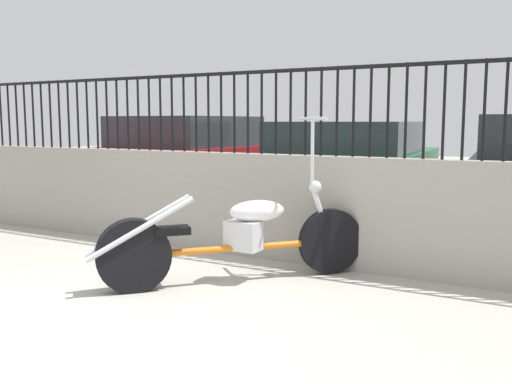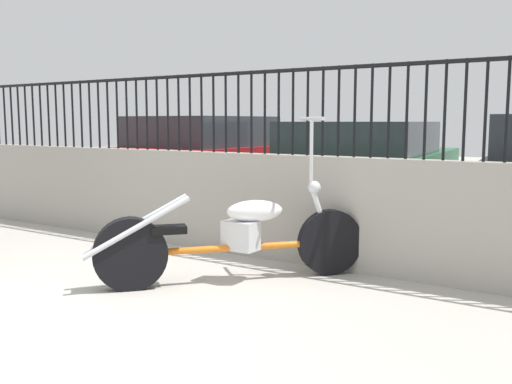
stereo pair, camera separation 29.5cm
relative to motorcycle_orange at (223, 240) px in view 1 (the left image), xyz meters
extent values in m
plane|color=#ADA89E|center=(-0.41, -1.51, -0.36)|extent=(40.00, 40.00, 0.00)
cube|color=#9E998E|center=(-0.41, 0.96, 0.14)|extent=(8.56, 0.18, 1.01)
cylinder|color=black|center=(-4.00, 0.96, 1.04)|extent=(0.02, 0.02, 0.79)
cylinder|color=black|center=(-3.85, 0.96, 1.04)|extent=(0.02, 0.02, 0.79)
cylinder|color=black|center=(-3.70, 0.96, 1.04)|extent=(0.02, 0.02, 0.79)
cylinder|color=black|center=(-3.55, 0.96, 1.04)|extent=(0.02, 0.02, 0.79)
cylinder|color=black|center=(-3.39, 0.96, 1.04)|extent=(0.02, 0.02, 0.79)
cylinder|color=black|center=(-3.24, 0.96, 1.04)|extent=(0.02, 0.02, 0.79)
cylinder|color=black|center=(-3.09, 0.96, 1.04)|extent=(0.02, 0.02, 0.79)
cylinder|color=black|center=(-2.93, 0.96, 1.04)|extent=(0.02, 0.02, 0.79)
cylinder|color=black|center=(-2.78, 0.96, 1.04)|extent=(0.02, 0.02, 0.79)
cylinder|color=black|center=(-2.63, 0.96, 1.04)|extent=(0.02, 0.02, 0.79)
cylinder|color=black|center=(-2.48, 0.96, 1.04)|extent=(0.02, 0.02, 0.79)
cylinder|color=black|center=(-2.32, 0.96, 1.04)|extent=(0.02, 0.02, 0.79)
cylinder|color=black|center=(-2.17, 0.96, 1.04)|extent=(0.02, 0.02, 0.79)
cylinder|color=black|center=(-2.02, 0.96, 1.04)|extent=(0.02, 0.02, 0.79)
cylinder|color=black|center=(-1.86, 0.96, 1.04)|extent=(0.02, 0.02, 0.79)
cylinder|color=black|center=(-1.71, 0.96, 1.04)|extent=(0.02, 0.02, 0.79)
cylinder|color=black|center=(-1.56, 0.96, 1.04)|extent=(0.02, 0.02, 0.79)
cylinder|color=black|center=(-1.40, 0.96, 1.04)|extent=(0.02, 0.02, 0.79)
cylinder|color=black|center=(-1.25, 0.96, 1.04)|extent=(0.02, 0.02, 0.79)
cylinder|color=black|center=(-1.10, 0.96, 1.04)|extent=(0.02, 0.02, 0.79)
cylinder|color=black|center=(-0.95, 0.96, 1.04)|extent=(0.02, 0.02, 0.79)
cylinder|color=black|center=(-0.79, 0.96, 1.04)|extent=(0.02, 0.02, 0.79)
cylinder|color=black|center=(-0.64, 0.96, 1.04)|extent=(0.02, 0.02, 0.79)
cylinder|color=black|center=(-0.49, 0.96, 1.04)|extent=(0.02, 0.02, 0.79)
cylinder|color=black|center=(-0.33, 0.96, 1.04)|extent=(0.02, 0.02, 0.79)
cylinder|color=black|center=(-0.18, 0.96, 1.04)|extent=(0.02, 0.02, 0.79)
cylinder|color=black|center=(-0.03, 0.96, 1.04)|extent=(0.02, 0.02, 0.79)
cylinder|color=black|center=(0.12, 0.96, 1.04)|extent=(0.02, 0.02, 0.79)
cylinder|color=black|center=(0.28, 0.96, 1.04)|extent=(0.02, 0.02, 0.79)
cylinder|color=black|center=(0.43, 0.96, 1.04)|extent=(0.02, 0.02, 0.79)
cylinder|color=black|center=(0.58, 0.96, 1.04)|extent=(0.02, 0.02, 0.79)
cylinder|color=black|center=(0.74, 0.96, 1.04)|extent=(0.02, 0.02, 0.79)
cylinder|color=black|center=(0.89, 0.96, 1.04)|extent=(0.02, 0.02, 0.79)
cylinder|color=black|center=(1.04, 0.96, 1.04)|extent=(0.02, 0.02, 0.79)
cylinder|color=black|center=(1.20, 0.96, 1.04)|extent=(0.02, 0.02, 0.79)
cylinder|color=black|center=(1.35, 0.96, 1.04)|extent=(0.02, 0.02, 0.79)
cylinder|color=black|center=(1.50, 0.96, 1.04)|extent=(0.02, 0.02, 0.79)
cylinder|color=black|center=(1.65, 0.96, 1.04)|extent=(0.02, 0.02, 0.79)
cylinder|color=black|center=(1.81, 0.96, 1.04)|extent=(0.02, 0.02, 0.79)
cylinder|color=black|center=(1.96, 0.96, 1.04)|extent=(0.02, 0.02, 0.79)
cylinder|color=black|center=(-0.41, 0.96, 1.42)|extent=(8.56, 0.04, 0.04)
cylinder|color=black|center=(0.64, 0.71, -0.08)|extent=(0.44, 0.48, 0.57)
cylinder|color=black|center=(-0.48, -0.54, -0.08)|extent=(0.49, 0.52, 0.58)
cylinder|color=orange|center=(0.08, 0.09, -0.08)|extent=(1.07, 1.19, 0.06)
cube|color=silver|center=(0.11, 0.13, 0.02)|extent=(0.28, 0.18, 0.24)
ellipsoid|color=white|center=(0.19, 0.22, 0.22)|extent=(0.46, 0.48, 0.18)
cube|color=black|center=(-0.28, -0.31, 0.10)|extent=(0.31, 0.32, 0.06)
cylinder|color=silver|center=(0.58, 0.65, 0.17)|extent=(0.18, 0.19, 0.51)
sphere|color=silver|center=(0.54, 0.60, 0.40)|extent=(0.11, 0.11, 0.11)
cylinder|color=silver|center=(0.52, 0.58, 0.70)|extent=(0.03, 0.03, 0.55)
cylinder|color=silver|center=(0.52, 0.58, 0.97)|extent=(0.41, 0.37, 0.03)
cylinder|color=silver|center=(-0.40, -0.55, 0.14)|extent=(0.59, 0.65, 0.47)
cylinder|color=silver|center=(-0.50, -0.45, 0.14)|extent=(0.59, 0.65, 0.47)
cylinder|color=black|center=(-3.76, 4.92, -0.04)|extent=(0.13, 0.64, 0.64)
cylinder|color=black|center=(-1.97, 4.85, -0.04)|extent=(0.13, 0.64, 0.64)
cylinder|color=black|center=(-3.86, 2.44, -0.04)|extent=(0.13, 0.64, 0.64)
cylinder|color=black|center=(-2.07, 2.37, -0.04)|extent=(0.13, 0.64, 0.64)
cube|color=#AD191E|center=(-2.92, 3.65, 0.22)|extent=(2.05, 4.08, 0.69)
cube|color=#2D3338|center=(-2.92, 3.44, 0.80)|extent=(1.78, 1.99, 0.46)
cylinder|color=black|center=(-1.34, 5.04, -0.04)|extent=(0.18, 0.65, 0.64)
cylinder|color=black|center=(0.44, 5.22, -0.04)|extent=(0.18, 0.65, 0.64)
cylinder|color=black|center=(-1.05, 2.32, -0.04)|extent=(0.18, 0.65, 0.64)
cylinder|color=black|center=(0.73, 2.51, -0.04)|extent=(0.18, 0.65, 0.64)
cube|color=#1E5933|center=(-0.31, 3.77, 0.20)|extent=(2.35, 4.58, 0.64)
cube|color=#2D3338|center=(-0.29, 3.55, 0.73)|extent=(1.92, 2.28, 0.43)
cylinder|color=black|center=(1.25, 5.02, -0.04)|extent=(0.17, 0.65, 0.64)
cylinder|color=black|center=(1.51, 2.46, -0.04)|extent=(0.17, 0.65, 0.64)
camera|label=1|loc=(2.48, -3.81, 0.95)|focal=40.00mm
camera|label=2|loc=(2.73, -3.66, 0.95)|focal=40.00mm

